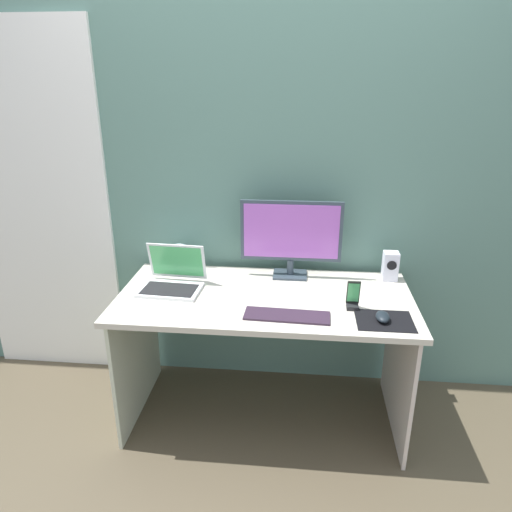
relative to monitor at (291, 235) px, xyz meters
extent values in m
plane|color=#4F4433|center=(-0.12, -0.26, -0.95)|extent=(8.00, 8.00, 0.00)
cube|color=slate|center=(-0.12, 0.15, 0.30)|extent=(6.00, 0.04, 2.50)
cube|color=white|center=(-1.43, 0.12, 0.06)|extent=(0.82, 0.02, 2.02)
cube|color=beige|center=(-0.12, -0.26, -0.24)|extent=(1.45, 0.70, 0.03)
cube|color=beige|center=(-0.80, -0.26, -0.60)|extent=(0.02, 0.66, 0.69)
cube|color=beige|center=(0.57, -0.26, -0.60)|extent=(0.02, 0.66, 0.69)
cube|color=#32404A|center=(0.00, 0.00, -0.22)|extent=(0.18, 0.14, 0.01)
cylinder|color=#32404A|center=(0.00, 0.00, -0.18)|extent=(0.04, 0.04, 0.08)
cube|color=#32404A|center=(0.00, 0.00, 0.02)|extent=(0.53, 0.02, 0.32)
cube|color=#A559BF|center=(0.00, -0.01, 0.02)|extent=(0.50, 0.00, 0.29)
cube|color=silver|center=(0.53, 0.01, -0.15)|extent=(0.08, 0.07, 0.15)
cylinder|color=black|center=(0.53, -0.03, -0.14)|extent=(0.05, 0.00, 0.05)
cube|color=silver|center=(-0.59, -0.26, -0.22)|extent=(0.31, 0.23, 0.02)
cube|color=black|center=(-0.59, -0.27, -0.21)|extent=(0.27, 0.17, 0.00)
cube|color=silver|center=(-0.58, -0.13, -0.12)|extent=(0.30, 0.07, 0.20)
cube|color=#4CB266|center=(-0.58, -0.14, -0.11)|extent=(0.27, 0.06, 0.17)
sphere|color=silver|center=(-0.61, 0.01, -0.15)|extent=(0.16, 0.16, 0.16)
cube|color=#2F2131|center=(0.00, -0.47, -0.23)|extent=(0.39, 0.14, 0.01)
cube|color=black|center=(0.43, -0.46, -0.23)|extent=(0.25, 0.20, 0.00)
ellipsoid|color=black|center=(0.42, -0.46, -0.21)|extent=(0.06, 0.10, 0.04)
cube|color=black|center=(0.30, -0.36, -0.22)|extent=(0.06, 0.05, 0.02)
cube|color=black|center=(0.30, -0.35, -0.15)|extent=(0.06, 0.03, 0.12)
cube|color=#4CB266|center=(0.30, -0.35, -0.15)|extent=(0.05, 0.02, 0.10)
camera|label=1|loc=(0.05, -2.35, 0.78)|focal=33.16mm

